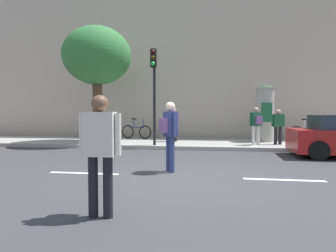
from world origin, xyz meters
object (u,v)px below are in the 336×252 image
(poster_column, at_px, (265,113))
(pedestrian_in_dark_shirt, at_px, (101,144))
(traffic_light, at_px, (154,81))
(bicycle_leaning, at_px, (136,131))
(street_tree, at_px, (97,57))
(pedestrian_near_pole, at_px, (173,121))
(pedestrian_with_backpack, at_px, (256,122))
(pedestrian_in_red_top, at_px, (170,130))
(bicycle_upright, at_px, (308,133))
(pedestrian_tallest, at_px, (278,124))

(poster_column, relative_size, pedestrian_in_dark_shirt, 1.55)
(traffic_light, distance_m, bicycle_leaning, 4.20)
(poster_column, relative_size, street_tree, 0.50)
(traffic_light, distance_m, pedestrian_near_pole, 2.61)
(pedestrian_with_backpack, bearing_deg, pedestrian_in_red_top, -117.58)
(pedestrian_in_red_top, distance_m, bicycle_upright, 9.83)
(traffic_light, bearing_deg, pedestrian_tallest, 12.41)
(pedestrian_in_red_top, bearing_deg, poster_column, 63.82)
(pedestrian_in_dark_shirt, xyz_separation_m, pedestrian_with_backpack, (3.44, 9.01, 0.06))
(pedestrian_with_backpack, height_order, bicycle_upright, pedestrian_with_backpack)
(pedestrian_in_dark_shirt, relative_size, pedestrian_near_pole, 1.08)
(bicycle_upright, bearing_deg, street_tree, -169.09)
(traffic_light, height_order, pedestrian_near_pole, traffic_light)
(pedestrian_tallest, bearing_deg, bicycle_leaning, 164.24)
(bicycle_leaning, relative_size, bicycle_upright, 0.98)
(pedestrian_in_dark_shirt, relative_size, pedestrian_tallest, 1.16)
(street_tree, distance_m, bicycle_leaning, 4.34)
(traffic_light, bearing_deg, bicycle_upright, 24.46)
(pedestrian_in_dark_shirt, xyz_separation_m, pedestrian_near_pole, (-0.29, 9.95, 0.06))
(traffic_light, distance_m, pedestrian_in_dark_shirt, 8.36)
(pedestrian_in_red_top, height_order, pedestrian_with_backpack, pedestrian_in_red_top)
(pedestrian_with_backpack, xyz_separation_m, bicycle_upright, (2.80, 2.34, -0.58))
(street_tree, xyz_separation_m, pedestrian_near_pole, (3.62, 0.55, -3.09))
(traffic_light, distance_m, pedestrian_in_red_top, 5.24)
(pedestrian_in_dark_shirt, xyz_separation_m, bicycle_leaning, (-2.48, 11.21, -0.53))
(poster_column, height_order, pedestrian_near_pole, poster_column)
(pedestrian_in_red_top, bearing_deg, bicycle_upright, 54.21)
(street_tree, relative_size, bicycle_leaning, 3.17)
(pedestrian_in_red_top, height_order, pedestrian_in_dark_shirt, pedestrian_in_red_top)
(street_tree, distance_m, bicycle_upright, 10.98)
(street_tree, xyz_separation_m, pedestrian_with_backpack, (7.35, -0.38, -3.09))
(street_tree, bearing_deg, poster_column, 8.87)
(poster_column, xyz_separation_m, pedestrian_with_backpack, (-0.63, -1.63, -0.42))
(bicycle_leaning, bearing_deg, pedestrian_in_red_top, -69.13)
(pedestrian_in_dark_shirt, relative_size, bicycle_upright, 1.00)
(poster_column, xyz_separation_m, pedestrian_tallest, (0.32, -1.37, -0.51))
(pedestrian_in_dark_shirt, height_order, pedestrian_with_backpack, pedestrian_in_dark_shirt)
(bicycle_leaning, bearing_deg, pedestrian_near_pole, -30.01)
(poster_column, bearing_deg, street_tree, -171.13)
(street_tree, xyz_separation_m, pedestrian_in_red_top, (4.41, -6.01, -3.14))
(poster_column, bearing_deg, bicycle_leaning, 175.00)
(pedestrian_in_red_top, relative_size, pedestrian_tallest, 1.18)
(traffic_light, xyz_separation_m, street_tree, (-3.04, 1.28, 1.33))
(bicycle_leaning, height_order, bicycle_upright, same)
(pedestrian_in_red_top, relative_size, bicycle_upright, 1.02)
(pedestrian_near_pole, xyz_separation_m, bicycle_leaning, (-2.19, 1.26, -0.58))
(pedestrian_in_dark_shirt, height_order, bicycle_upright, pedestrian_in_dark_shirt)
(poster_column, relative_size, bicycle_leaning, 1.59)
(street_tree, bearing_deg, pedestrian_tallest, -0.84)
(pedestrian_in_red_top, height_order, pedestrian_near_pole, pedestrian_in_red_top)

